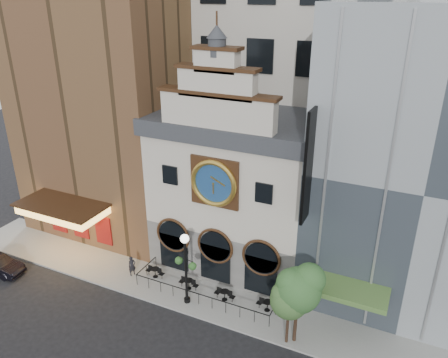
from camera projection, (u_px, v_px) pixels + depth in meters
name	position (u px, v px, depth m)	size (l,w,h in m)	color
ground	(191.00, 316.00, 30.12)	(120.00, 120.00, 0.00)	black
sidewalk	(207.00, 294.00, 32.16)	(44.00, 5.00, 0.15)	gray
clock_building	(237.00, 186.00, 33.94)	(12.60, 8.78, 18.65)	#605E5B
theater_building	(113.00, 90.00, 38.42)	(14.00, 15.60, 25.00)	brown
retail_building	(428.00, 161.00, 29.28)	(14.00, 14.40, 20.00)	gray
cafe_railing	(207.00, 289.00, 31.95)	(10.60, 2.60, 0.90)	black
bistro_0	(155.00, 272.00, 33.82)	(1.58, 0.68, 0.90)	black
bistro_1	(189.00, 283.00, 32.50)	(1.58, 0.68, 0.90)	black
bistro_2	(225.00, 295.00, 31.31)	(1.58, 0.68, 0.90)	black
bistro_3	(267.00, 305.00, 30.27)	(1.58, 0.68, 0.90)	black
pedestrian	(132.00, 266.00, 33.94)	(0.60, 0.39, 1.64)	black
lamppost	(186.00, 261.00, 29.94)	(1.76, 0.76, 5.55)	black
tree_left	(290.00, 297.00, 26.38)	(2.46, 2.37, 4.74)	#382619
tree_right	(299.00, 287.00, 26.23)	(2.95, 2.84, 5.67)	#382619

